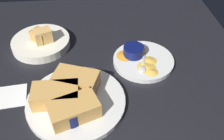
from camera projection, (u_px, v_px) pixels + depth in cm
name	position (u px, v px, depth cm)	size (l,w,h in cm)	color
ground_plane	(91.00, 80.00, 81.95)	(110.00, 110.00, 3.00)	black
plate_sandwich_main	(76.00, 102.00, 72.25)	(28.65, 28.65, 1.60)	silver
sandwich_half_near	(76.00, 80.00, 74.09)	(14.86, 11.61, 4.80)	tan
sandwich_half_far	(56.00, 95.00, 69.86)	(13.27, 7.61, 4.80)	tan
sandwich_half_extra	(74.00, 109.00, 66.09)	(14.85, 11.59, 4.80)	tan
ramekin_dark_sauce	(70.00, 113.00, 65.55)	(7.04, 7.04, 3.97)	#0C144C
spoon_by_dark_ramekin	(76.00, 101.00, 70.80)	(3.92, 9.91, 0.80)	silver
plate_chips_companion	(143.00, 61.00, 85.72)	(20.74, 20.74, 1.60)	silver
ramekin_light_gravy	(134.00, 51.00, 85.64)	(7.12, 7.12, 3.35)	#0C144C
spoon_by_gravy_ramekin	(143.00, 67.00, 81.61)	(3.74, 9.93, 0.80)	silver
plantain_chip_scatter	(141.00, 59.00, 84.53)	(14.47, 18.12, 0.60)	gold
bread_basket_rear	(41.00, 42.00, 91.66)	(21.08, 21.08, 7.83)	silver
paper_napkin_folded	(7.00, 97.00, 74.47)	(11.00, 9.00, 0.40)	white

